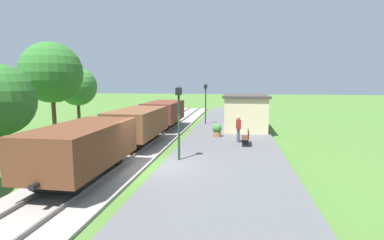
# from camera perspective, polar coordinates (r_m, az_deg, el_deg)

# --- Properties ---
(ground_plane) EXTENTS (160.00, 160.00, 0.00)m
(ground_plane) POSITION_cam_1_polar(r_m,az_deg,el_deg) (13.84, -7.21, -9.75)
(ground_plane) COLOR #47702D
(platform_slab) EXTENTS (6.00, 60.00, 0.25)m
(platform_slab) POSITION_cam_1_polar(r_m,az_deg,el_deg) (13.31, 6.35, -9.87)
(platform_slab) COLOR #565659
(platform_slab) RESTS_ON ground
(track_ballast) EXTENTS (3.80, 60.00, 0.12)m
(track_ballast) POSITION_cam_1_polar(r_m,az_deg,el_deg) (14.64, -16.40, -8.78)
(track_ballast) COLOR gray
(track_ballast) RESTS_ON ground
(rail_near) EXTENTS (0.07, 60.00, 0.14)m
(rail_near) POSITION_cam_1_polar(r_m,az_deg,el_deg) (14.32, -13.78, -8.51)
(rail_near) COLOR slate
(rail_near) RESTS_ON track_ballast
(rail_far) EXTENTS (0.07, 60.00, 0.14)m
(rail_far) POSITION_cam_1_polar(r_m,az_deg,el_deg) (14.92, -18.95, -8.06)
(rail_far) COLOR slate
(rail_far) RESTS_ON track_ballast
(freight_train) EXTENTS (2.50, 19.40, 2.12)m
(freight_train) POSITION_cam_1_polar(r_m,az_deg,el_deg) (18.49, -10.58, -0.96)
(freight_train) COLOR brown
(freight_train) RESTS_ON rail_near
(station_hut) EXTENTS (3.50, 5.80, 2.78)m
(station_hut) POSITION_cam_1_polar(r_m,az_deg,el_deg) (24.19, 10.38, 1.67)
(station_hut) COLOR beige
(station_hut) RESTS_ON platform_slab
(bench_near_hut) EXTENTS (0.42, 1.50, 0.91)m
(bench_near_hut) POSITION_cam_1_polar(r_m,az_deg,el_deg) (18.07, 10.61, -3.33)
(bench_near_hut) COLOR #422819
(bench_near_hut) RESTS_ON platform_slab
(bench_down_platform) EXTENTS (0.42, 1.50, 0.91)m
(bench_down_platform) POSITION_cam_1_polar(r_m,az_deg,el_deg) (29.73, 9.89, 0.97)
(bench_down_platform) COLOR #422819
(bench_down_platform) RESTS_ON platform_slab
(person_waiting) EXTENTS (0.32, 0.42, 1.71)m
(person_waiting) POSITION_cam_1_polar(r_m,az_deg,el_deg) (18.66, 9.09, -1.50)
(person_waiting) COLOR #474C66
(person_waiting) RESTS_ON platform_slab
(potted_planter) EXTENTS (0.64, 0.64, 0.92)m
(potted_planter) POSITION_cam_1_polar(r_m,az_deg,el_deg) (20.43, 4.93, -1.95)
(potted_planter) COLOR #9E6642
(potted_planter) RESTS_ON platform_slab
(lamp_post_near) EXTENTS (0.28, 0.28, 3.70)m
(lamp_post_near) POSITION_cam_1_polar(r_m,az_deg,el_deg) (14.08, -2.61, 2.26)
(lamp_post_near) COLOR #193823
(lamp_post_near) RESTS_ON platform_slab
(lamp_post_far) EXTENTS (0.28, 0.28, 3.70)m
(lamp_post_far) POSITION_cam_1_polar(r_m,az_deg,el_deg) (26.27, 2.68, 4.76)
(lamp_post_far) COLOR #193823
(lamp_post_far) RESTS_ON platform_slab
(tree_trackside_far) EXTENTS (4.11, 4.11, 6.75)m
(tree_trackside_far) POSITION_cam_1_polar(r_m,az_deg,el_deg) (22.13, -25.85, 8.34)
(tree_trackside_far) COLOR #4C3823
(tree_trackside_far) RESTS_ON ground
(tree_field_left) EXTENTS (3.30, 3.30, 5.29)m
(tree_field_left) POSITION_cam_1_polar(r_m,az_deg,el_deg) (27.36, -21.54, 6.08)
(tree_field_left) COLOR #4C3823
(tree_field_left) RESTS_ON ground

